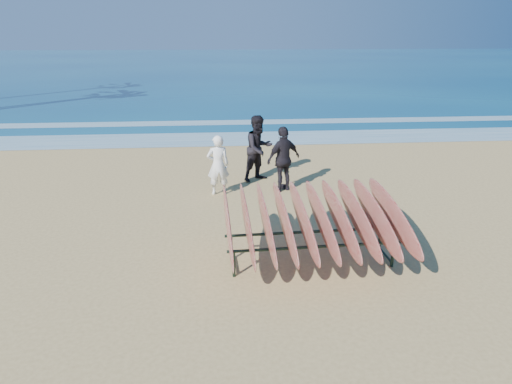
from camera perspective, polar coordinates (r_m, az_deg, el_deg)
The scene contains 8 objects.
ground at distance 9.28m, azimuth 0.41°, elevation -7.19°, with size 120.00×120.00×0.00m, color tan.
ocean at distance 63.40m, azimuth -4.23°, elevation 15.74°, with size 160.00×160.00×0.00m, color navy.
foam_near at distance 18.74m, azimuth -2.35°, elevation 6.69°, with size 160.00×160.00×0.00m, color white.
foam_far at distance 22.16m, azimuth -2.76°, elevation 8.70°, with size 160.00×160.00×0.00m, color white.
surfboard_rack at distance 8.46m, azimuth 7.03°, elevation -3.45°, with size 3.28×2.88×1.44m.
person_white at distance 12.14m, azimuth -4.77°, elevation 3.37°, with size 0.59×0.39×1.61m, color white.
person_dark_a at distance 13.23m, azimuth 0.35°, elevation 5.47°, with size 0.93×0.72×1.91m, color black.
person_dark_b at distance 12.38m, azimuth 3.45°, elevation 4.13°, with size 1.04×0.43×1.78m, color black.
Camera 1 is at (-0.75, -8.25, 4.18)m, focal length 32.00 mm.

